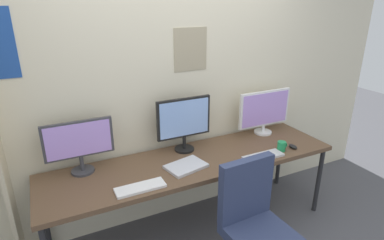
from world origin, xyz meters
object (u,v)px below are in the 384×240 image
Objects in this scene: keyboard_right at (263,156)px; laptop_closed at (186,166)px; coffee_mug at (282,146)px; monitor_center at (184,121)px; office_chair at (254,238)px; computer_mouse at (293,146)px; desk at (195,164)px; keyboard_left at (140,188)px; monitor_left at (79,143)px; monitor_right at (264,111)px.

keyboard_right is 0.70m from laptop_closed.
keyboard_right is 0.24m from coffee_mug.
monitor_center is 0.76m from keyboard_right.
computer_mouse is at bearing 32.78° from office_chair.
desk is 0.61m from keyboard_right.
computer_mouse is (0.93, -0.20, 0.06)m from desk.
computer_mouse is at bearing 1.01° from keyboard_left.
office_chair reaches higher than coffee_mug.
monitor_left is 0.89× the size of monitor_right.
coffee_mug is at bearing -14.05° from desk.
desk is 6.88× the size of keyboard_right.
keyboard_right is at bearing -38.30° from monitor_center.
keyboard_right is 3.90× the size of computer_mouse.
keyboard_left is (-0.56, -0.23, 0.06)m from desk.
desk is at bearing -166.72° from monitor_right.
keyboard_right is at bearing -172.16° from coffee_mug.
desk is at bearing 157.67° from keyboard_right.
monitor_right is at bearing 16.86° from keyboard_left.
computer_mouse is at bearing -12.42° from desk.
coffee_mug is (1.69, -0.41, -0.21)m from monitor_left.
monitor_left reaches higher than desk.
laptop_closed is at bearing -112.39° from monitor_center.
monitor_left is 1.80m from monitor_right.
monitor_left is 1.75m from coffee_mug.
desk is at bearing 165.95° from coffee_mug.
computer_mouse is (0.03, -0.42, -0.23)m from monitor_right.
monitor_right reaches higher than keyboard_left.
desk is 0.97m from monitor_left.
laptop_closed is (0.77, -0.31, -0.24)m from monitor_left.
desk is 4.88× the size of monitor_left.
office_chair is 1.01m from computer_mouse.
laptop_closed is at bearing -143.55° from desk.
office_chair is 3.09× the size of laptop_closed.
laptop_closed is at bearing 112.28° from office_chair.
monitor_right reaches higher than keyboard_right.
monitor_right is 0.47m from coffee_mug.
laptop_closed reaches higher than desk.
desk is at bearing 167.58° from computer_mouse.
keyboard_left is 1.12m from keyboard_right.
monitor_center reaches higher than monitor_left.
monitor_right is 1.61× the size of keyboard_left.
keyboard_left is at bearing -178.65° from coffee_mug.
office_chair reaches higher than laptop_closed.
monitor_right is (1.80, 0.00, -0.01)m from monitor_left.
monitor_center is 4.79× the size of coffee_mug.
monitor_right is at bearing 13.28° from desk.
desk is 8.06× the size of laptop_closed.
office_chair is at bearing -35.17° from keyboard_left.
monitor_left is 4.98× the size of coffee_mug.
office_chair reaches higher than keyboard_right.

